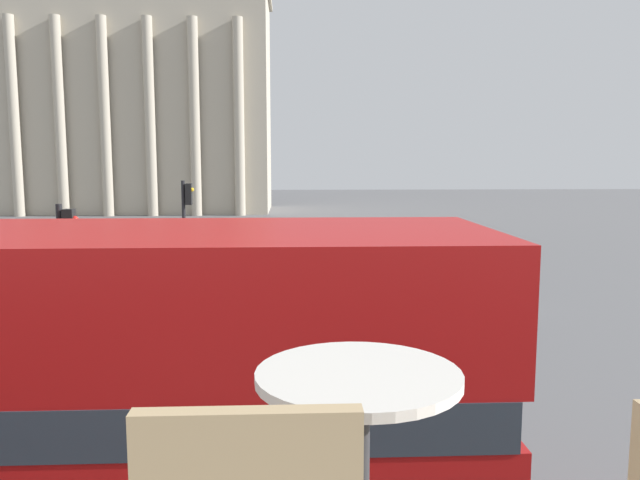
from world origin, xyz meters
name	(u,v)px	position (x,y,z in m)	size (l,w,h in m)	color
cafe_dining_table	(358,436)	(1.07, -0.35, 3.95)	(0.60, 0.60, 0.73)	#2D2D30
plaza_building_left	(142,103)	(-12.97, 57.93, 10.08)	(24.17, 11.54, 20.17)	#B2A893
traffic_light_near	(66,275)	(-3.48, 9.99, 2.56)	(0.42, 0.24, 3.93)	black
traffic_light_mid	(186,224)	(-2.61, 18.67, 2.66)	(0.42, 0.24, 4.10)	black
car_white	(171,261)	(-4.00, 23.12, 0.70)	(4.20, 1.93, 1.35)	black
car_silver	(428,287)	(5.29, 17.48, 0.70)	(4.20, 1.93, 1.35)	black
pedestrian_white	(228,290)	(-1.01, 16.05, 0.97)	(0.32, 0.32, 1.69)	#282B33
pedestrian_blue	(513,255)	(9.63, 21.86, 1.03)	(0.32, 0.32, 1.78)	#282B33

